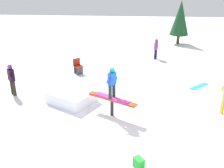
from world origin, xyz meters
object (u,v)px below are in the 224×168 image
Objects in this scene: folding_chair at (78,67)px; pine_tree_far at (180,18)px; rail_feature at (112,101)px; loose_snowboard_cyan at (199,86)px; bystander_purple at (156,48)px; backpack_on_snow at (139,163)px; bystander_black at (12,78)px; main_rider_on_rail at (112,84)px.

folding_chair is 0.25× the size of pine_tree_far.
loose_snowboard_cyan is (4.20, 3.32, -0.63)m from rail_feature.
rail_feature is at bearing -102.17° from folding_chair.
bystander_purple is at bearing -111.64° from loose_snowboard_cyan.
bystander_purple is 4.08× the size of backpack_on_snow.
pine_tree_far is (4.56, 12.68, 1.52)m from rail_feature.
bystander_black is at bearing -32.21° from loose_snowboard_cyan.
folding_chair is at bearing 167.84° from backpack_on_snow.
pine_tree_far is at bearing 173.22° from bystander_purple.
pine_tree_far is (3.53, 15.67, 1.99)m from backpack_on_snow.
pine_tree_far reaches higher than bystander_purple.
backpack_on_snow is (1.03, -2.99, -0.47)m from rail_feature.
rail_feature is 5.28m from folding_chair.
backpack_on_snow reaches higher than loose_snowboard_cyan.
pine_tree_far is at bearing 102.00° from main_rider_on_rail.
bystander_purple reaches higher than rail_feature.
folding_chair reaches higher than backpack_on_snow.
bystander_purple reaches higher than loose_snowboard_cyan.
main_rider_on_rail is 1.66× the size of folding_chair.
backpack_on_snow is 16.19m from pine_tree_far.
bystander_black is (-7.15, -6.50, 0.07)m from bystander_purple.
main_rider_on_rail is at bearing -109.76° from pine_tree_far.
loose_snowboard_cyan is 6.74m from folding_chair.
main_rider_on_rail is 4.29× the size of backpack_on_snow.
loose_snowboard_cyan is 3.94× the size of backpack_on_snow.
folding_chair is (-4.71, -3.37, -0.36)m from bystander_purple.
main_rider_on_rail reaches higher than backpack_on_snow.
main_rider_on_rail reaches higher than bystander_purple.
backpack_on_snow is (3.42, -7.69, -0.24)m from folding_chair.
folding_chair is (2.44, 3.13, -0.43)m from bystander_black.
bystander_purple is at bearing 137.18° from backpack_on_snow.
bystander_black is 3.99m from folding_chair.
rail_feature is 2.29× the size of folding_chair.
bystander_black is at bearing -166.24° from main_rider_on_rail.
main_rider_on_rail is 5.52m from loose_snowboard_cyan.
rail_feature reaches higher than loose_snowboard_cyan.
bystander_purple is (2.32, 8.07, -0.59)m from main_rider_on_rail.
folding_chair is at bearing -55.00° from loose_snowboard_cyan.
bystander_black is 14.60m from pine_tree_far.
bystander_black reaches higher than bystander_purple.
pine_tree_far reaches higher than loose_snowboard_cyan.
bystander_purple is 1.58× the size of folding_chair.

